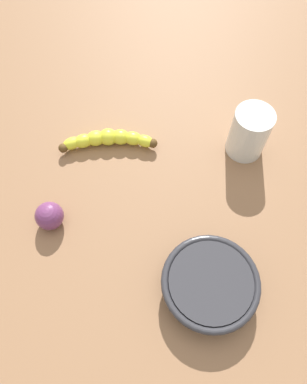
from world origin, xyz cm
name	(u,v)px	position (x,y,z in cm)	size (l,w,h in cm)	color
wooden_tabletop	(172,171)	(0.00, 0.00, 1.50)	(120.00, 120.00, 3.00)	#8A6242
banana	(108,139)	(13.52, -2.46, 4.67)	(18.65, 7.80, 3.35)	yellow
smoothie_glass	(249,134)	(-12.98, -7.48, 7.69)	(7.30, 7.30, 10.18)	silver
ceramic_bowl	(210,284)	(-10.22, 21.66, 5.70)	(15.61, 15.61, 4.50)	#2D2D33
plum_fruit	(49,216)	(18.77, 15.98, 5.49)	(4.98, 4.98, 4.98)	#6B3360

